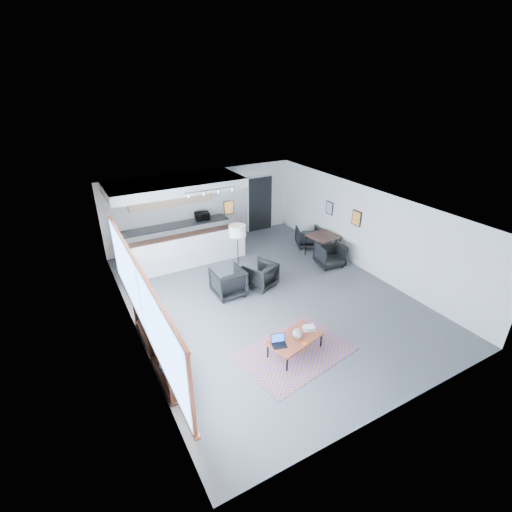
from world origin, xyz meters
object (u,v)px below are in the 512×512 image
book_stack (310,328)px  dining_chair_near (330,255)px  laptop (279,341)px  dining_table (323,238)px  armchair_left (228,281)px  ceramic_pot (298,334)px  dining_chair_far (307,237)px  armchair_right (261,274)px  coffee_table (295,339)px  microwave (202,215)px  floor_lamp (237,233)px

book_stack → dining_chair_near: bearing=44.3°
laptop → dining_table: dining_table is taller
armchair_left → ceramic_pot: bearing=95.4°
armchair_left → dining_chair_far: bearing=-157.6°
armchair_left → armchair_right: 1.01m
armchair_right → coffee_table: bearing=52.1°
armchair_right → dining_chair_near: bearing=158.4°
ceramic_pot → dining_table: size_ratio=0.23×
microwave → coffee_table: bearing=-87.2°
ceramic_pot → armchair_right: size_ratio=0.28×
dining_table → microwave: (-3.12, 2.89, 0.41)m
floor_lamp → dining_chair_near: floor_lamp is taller
ceramic_pot → microwave: 6.53m
armchair_left → dining_table: size_ratio=0.88×
coffee_table → armchair_left: (-0.25, 2.90, 0.06)m
coffee_table → ceramic_pot: 0.15m
dining_table → microwave: microwave is taller
book_stack → dining_chair_far: bearing=54.3°
floor_lamp → ceramic_pot: bearing=-96.0°
book_stack → microwave: size_ratio=0.67×
armchair_right → laptop: bearing=44.3°
floor_lamp → armchair_right: bearing=-65.9°
dining_table → ceramic_pot: bearing=-134.3°
ceramic_pot → dining_table: dining_table is taller
laptop → ceramic_pot: ceramic_pot is taller
armchair_left → microwave: (0.68, 3.56, 0.67)m
laptop → armchair_right: bearing=83.1°
armchair_left → dining_table: armchair_left is taller
coffee_table → floor_lamp: (0.42, 3.62, 1.11)m
floor_lamp → dining_chair_far: floor_lamp is taller
ceramic_pot → coffee_table: bearing=147.0°
dining_chair_far → armchair_right: bearing=52.6°
laptop → dining_chair_far: bearing=63.7°
microwave → floor_lamp: bearing=-83.6°
coffee_table → dining_table: (3.56, 3.58, 0.32)m
book_stack → armchair_left: size_ratio=0.39×
coffee_table → book_stack: 0.46m
laptop → floor_lamp: floor_lamp is taller
armchair_left → floor_lamp: 1.44m
armchair_left → microwave: microwave is taller
armchair_right → floor_lamp: 1.36m
laptop → armchair_left: size_ratio=0.42×
dining_chair_far → microwave: 3.82m
ceramic_pot → book_stack: size_ratio=0.68×
ceramic_pot → microwave: (0.40, 6.49, 0.59)m
book_stack → armchair_right: armchair_right is taller
dining_chair_near → dining_chair_far: size_ratio=1.06×
coffee_table → dining_chair_far: bearing=36.9°
armchair_left → dining_chair_far: armchair_left is taller
floor_lamp → dining_chair_far: (3.20, 0.88, -1.15)m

